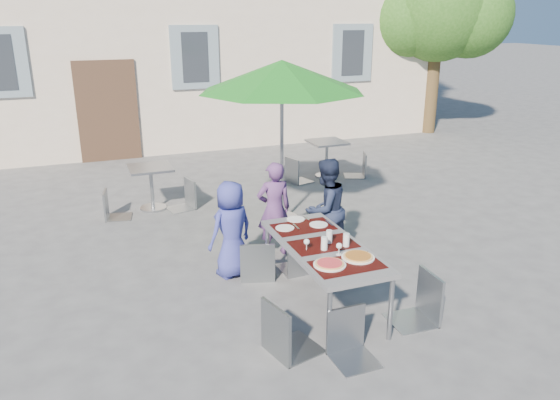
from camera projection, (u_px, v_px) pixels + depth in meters
name	position (u px, v px, depth m)	size (l,w,h in m)	color
ground	(345.00, 295.00, 6.41)	(90.00, 90.00, 0.00)	#4B4B4E
tree	(439.00, 9.00, 14.24)	(3.60, 3.00, 4.70)	#4E3B21
dining_table	(323.00, 249.00, 5.96)	(0.80, 1.85, 0.76)	#46474C
pizza_near_left	(330.00, 264.00, 5.44)	(0.33, 0.33, 0.03)	white
pizza_near_right	(358.00, 257.00, 5.60)	(0.34, 0.34, 0.03)	white
glassware	(331.00, 241.00, 5.84)	(0.51, 0.38, 0.15)	silver
place_settings	(300.00, 224.00, 6.50)	(0.67, 0.48, 0.01)	white
child_0	(231.00, 229.00, 6.72)	(0.60, 0.39, 1.23)	#363B96
child_1	(274.00, 209.00, 7.31)	(0.48, 0.31, 1.30)	#59346B
child_2	(325.00, 209.00, 7.21)	(0.67, 0.38, 1.37)	#1B233C
chair_0	(257.00, 237.00, 6.63)	(0.53, 0.53, 0.96)	#8F979A
chair_1	(300.00, 230.00, 6.78)	(0.45, 0.46, 0.98)	gray
chair_2	(329.00, 228.00, 6.97)	(0.45, 0.45, 0.91)	#90969B
chair_3	(285.00, 297.00, 5.11)	(0.56, 0.56, 1.04)	gray
chair_4	(424.00, 269.00, 5.70)	(0.48, 0.47, 1.02)	#93999F
chair_5	(352.00, 307.00, 5.10)	(0.41, 0.42, 0.92)	gray
patio_umbrella	(282.00, 77.00, 7.92)	(2.49, 2.49, 2.51)	#B2B5BA
cafe_table_0	(151.00, 180.00, 9.07)	(0.69, 0.69, 0.74)	#B2B5BA
bg_chair_l_0	(110.00, 188.00, 8.66)	(0.46, 0.46, 0.88)	gray
bg_chair_r_0	(184.00, 177.00, 9.11)	(0.50, 0.49, 0.93)	#8F959A
cafe_table_1	(327.00, 153.00, 10.90)	(0.69, 0.69, 0.74)	#B2B5BA
bg_chair_l_1	(296.00, 155.00, 10.50)	(0.52, 0.52, 0.95)	gray
bg_chair_r_1	(360.00, 150.00, 10.91)	(0.54, 0.54, 0.93)	slate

